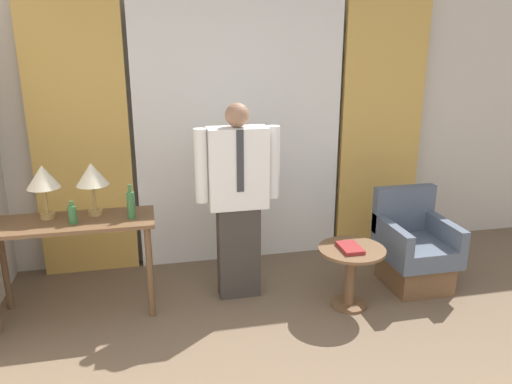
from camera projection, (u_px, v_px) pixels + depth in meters
name	position (u px, v px, depth m)	size (l,w,h in m)	color
wall_back	(238.00, 123.00, 4.84)	(10.00, 0.06, 2.70)	beige
curtain_sheer_center	(240.00, 131.00, 4.74)	(1.97, 0.06, 2.58)	white
curtain_drape_left	(80.00, 137.00, 4.44)	(0.85, 0.06, 2.58)	gold
curtain_drape_right	(381.00, 126.00, 5.04)	(0.85, 0.06, 2.58)	gold
desk	(72.00, 236.00, 3.87)	(1.26, 0.48, 0.79)	brown
table_lamp_left	(43.00, 179.00, 3.79)	(0.25, 0.25, 0.42)	#9E7F47
table_lamp_right	(92.00, 176.00, 3.87)	(0.25, 0.25, 0.42)	#9E7F47
bottle_near_edge	(72.00, 214.00, 3.76)	(0.06, 0.06, 0.18)	#336638
bottle_by_lamp	(131.00, 204.00, 3.85)	(0.06, 0.06, 0.27)	#336638
person	(238.00, 196.00, 4.10)	(0.70, 0.23, 1.66)	#38332D
armchair	(414.00, 251.00, 4.45)	(0.58, 0.65, 0.85)	brown
side_table	(351.00, 267.00, 4.06)	(0.54, 0.54, 0.52)	brown
book	(350.00, 248.00, 3.98)	(0.16, 0.25, 0.03)	maroon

